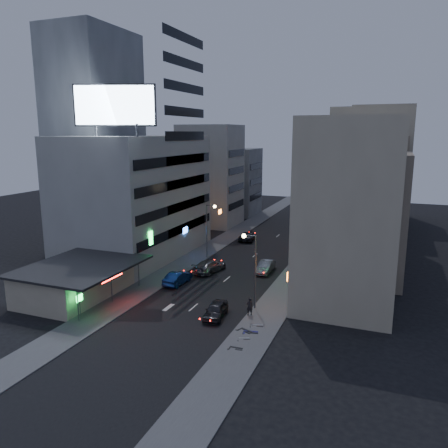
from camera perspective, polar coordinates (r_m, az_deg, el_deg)
The scene contains 29 objects.
ground at distance 44.68m, azimuth -6.27°, elevation -12.61°, with size 180.00×180.00×0.00m, color black.
sidewalk_left at distance 73.61m, azimuth -0.95°, elevation -2.64°, with size 4.00×120.00×0.12m, color #4C4C4F.
sidewalk_right at distance 69.30m, azimuth 11.40°, elevation -3.80°, with size 4.00×120.00×0.12m, color #4C4C4F.
food_court at distance 52.95m, azimuth -18.83°, elevation -6.93°, with size 11.00×13.00×3.88m.
white_building at distance 67.27m, azimuth -11.39°, elevation 3.52°, with size 14.00×24.00×18.00m, color #A6A6A2.
grey_tower at distance 74.27m, azimuth -16.31°, elevation 10.24°, with size 10.00×14.00×34.00m, color gray.
shophouse_near at distance 47.33m, azimuth 16.00°, elevation 1.10°, with size 10.00×11.00×20.00m, color #BEB195.
shophouse_mid at distance 58.93m, azimuth 17.50°, elevation 1.07°, with size 11.00×12.00×16.00m, color tan.
shophouse_far at distance 71.39m, azimuth 18.04°, elevation 5.26°, with size 10.00×14.00×22.00m, color #BEB195.
far_left_a at distance 88.43m, azimuth -1.76°, elevation 6.33°, with size 11.00×10.00×20.00m, color #A6A6A2.
far_left_b at distance 100.87m, azimuth 0.91°, elevation 5.58°, with size 12.00×10.00×15.00m, color gray.
far_right_a at distance 86.47m, azimuth 18.95°, elevation 4.91°, with size 11.00×12.00×18.00m, color tan.
far_right_b at distance 100.14m, azimuth 19.76°, elevation 7.44°, with size 12.00×12.00×24.00m, color #BEB195.
billboard at distance 56.15m, azimuth -14.07°, elevation 14.78°, with size 9.52×3.75×6.20m.
street_lamp_right_near at distance 45.85m, azimuth 3.67°, elevation -4.76°, with size 1.60×0.44×8.02m.
street_lamp_left at distance 64.44m, azimuth -1.95°, elevation 0.11°, with size 1.60×0.44×8.02m.
street_lamp_right_far at distance 78.14m, azimuth 11.36°, elevation 1.95°, with size 1.60×0.44×8.02m.
parked_car_right_near at distance 45.17m, azimuth -1.08°, elevation -11.19°, with size 1.82×4.52×1.54m, color #25252A.
parked_car_right_mid at distance 59.21m, azimuth 5.44°, elevation -5.57°, with size 1.67×4.79×1.58m, color gray.
parked_car_left at distance 76.38m, azimuth 3.10°, elevation -1.60°, with size 2.44×5.30×1.47m, color #2C2B31.
parked_car_right_far at distance 78.60m, azimuth 10.94°, elevation -1.43°, with size 2.04×5.02×1.46m, color #A7A9AF.
road_car_blue at distance 54.82m, azimuth -6.06°, elevation -7.02°, with size 1.68×4.82×1.59m, color navy.
road_car_silver at distance 59.14m, azimuth -1.89°, elevation -5.50°, with size 2.35×5.78×1.68m, color gray.
person at distance 45.38m, azimuth 3.36°, elevation -10.68°, with size 0.70×0.46×1.91m, color black.
scooter_black_a at distance 39.11m, azimuth 2.56°, elevation -15.20°, with size 1.79×0.60×1.09m, color black, non-canonical shape.
scooter_silver_a at distance 40.97m, azimuth 3.36°, elevation -13.96°, with size 1.63×0.54×1.00m, color #929399, non-canonical shape.
scooter_blue at distance 42.08m, azimuth 4.55°, elevation -13.07°, with size 2.02×0.67×1.23m, color navy, non-canonical shape.
scooter_black_b at distance 41.92m, azimuth 3.83°, elevation -13.15°, with size 2.06×0.69×1.26m, color black, non-canonical shape.
scooter_silver_b at distance 43.47m, azimuth 5.18°, elevation -12.34°, with size 1.79×0.60×1.10m, color #A5A7AD, non-canonical shape.
Camera 1 is at (19.25, -35.88, 18.40)m, focal length 35.00 mm.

